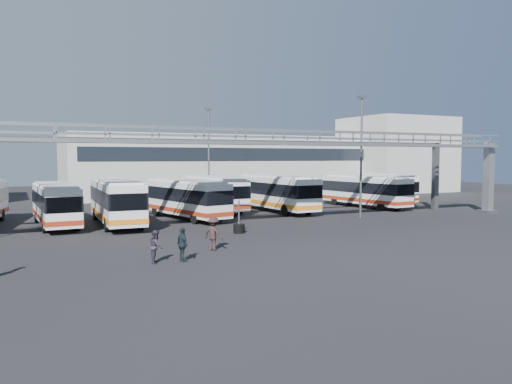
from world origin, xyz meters
name	(u,v)px	position (x,y,z in m)	size (l,w,h in m)	color
ground	(274,240)	(0.00, 0.00, 0.00)	(140.00, 140.00, 0.00)	black
gantry	(235,152)	(0.00, 5.87, 5.51)	(51.40, 5.15, 7.10)	gray
warehouse	(222,165)	(12.00, 38.00, 4.00)	(42.00, 14.00, 8.00)	#9E9E99
building_right	(396,155)	(38.00, 32.00, 5.50)	(14.00, 12.00, 11.00)	#B2B2AD
light_pole_mid	(361,150)	(12.00, 7.00, 5.73)	(0.70, 0.35, 10.21)	#4C4F54
light_pole_back	(209,151)	(4.00, 22.00, 5.73)	(0.70, 0.35, 10.21)	#4C4F54
bus_2	(55,203)	(-11.59, 12.74, 1.74)	(2.80, 10.46, 3.15)	silver
bus_3	(116,200)	(-7.37, 11.59, 1.89)	(2.99, 11.32, 3.42)	silver
bus_4	(185,197)	(-1.49, 12.90, 1.78)	(4.49, 10.89, 3.22)	silver
bus_5	(213,192)	(2.66, 17.29, 1.82)	(2.87, 10.90, 3.29)	silver
bus_6	(276,192)	(7.90, 14.42, 1.89)	(3.05, 11.33, 3.41)	silver
bus_8	(365,190)	(17.97, 13.97, 1.79)	(3.52, 10.84, 3.23)	silver
bus_9	(381,187)	(22.55, 17.03, 1.79)	(4.01, 10.92, 3.24)	silver
pedestrian_b	(156,246)	(-8.17, -3.23, 0.80)	(0.78, 0.61, 1.60)	#2C2533
pedestrian_c	(214,234)	(-4.50, -1.39, 0.92)	(1.19, 0.68, 1.84)	black
pedestrian_d	(183,244)	(-6.94, -3.53, 0.85)	(0.99, 0.41, 1.69)	black
tire_stack	(239,228)	(-0.71, 3.69, 0.37)	(0.77, 0.77, 2.20)	black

